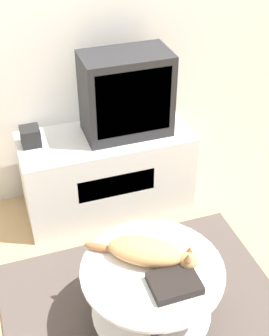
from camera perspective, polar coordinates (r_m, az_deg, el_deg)
ground_plane at (r=2.60m, az=1.75°, el=-17.90°), size 12.00×12.00×0.00m
wall_back at (r=2.87m, az=-7.14°, el=19.63°), size 8.00×0.05×2.60m
rug at (r=2.59m, az=1.75°, el=-17.77°), size 1.47×1.24×0.02m
tv_stand at (r=3.06m, az=-3.39°, el=-0.49°), size 1.08×0.46×0.56m
tv at (r=2.82m, az=-1.01°, el=8.95°), size 0.52×0.30×0.52m
speaker at (r=2.86m, az=-12.58°, el=3.79°), size 0.11×0.11×0.11m
coffee_table at (r=2.36m, az=2.12°, el=-14.66°), size 0.69×0.69×0.40m
dvd_box at (r=2.17m, az=4.89°, el=-13.82°), size 0.22×0.17×0.04m
cat at (r=2.25m, az=1.67°, el=-10.19°), size 0.49×0.35×0.12m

